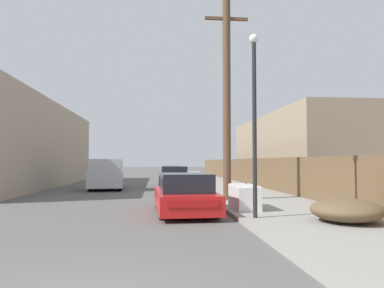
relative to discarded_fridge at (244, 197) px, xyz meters
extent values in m
cube|color=gray|center=(1.47, 15.40, -0.45)|extent=(4.20, 63.00, 0.12)
cube|color=white|center=(0.00, 0.00, -0.01)|extent=(0.74, 1.84, 0.75)
cube|color=white|center=(0.00, 0.00, 0.37)|extent=(0.71, 1.77, 0.03)
cube|color=#333335|center=(0.20, 0.57, 0.40)|extent=(0.03, 0.20, 0.02)
cube|color=gray|center=(0.00, 0.29, 0.39)|extent=(0.73, 0.08, 0.01)
cube|color=gray|center=(0.00, -0.28, 0.39)|extent=(0.73, 0.08, 0.01)
cube|color=red|center=(-1.98, 0.10, -0.08)|extent=(1.95, 4.50, 0.57)
cube|color=black|center=(-1.96, -0.30, 0.50)|extent=(1.62, 2.18, 0.57)
cube|color=#B21414|center=(-1.89, -2.13, 0.02)|extent=(1.39, 0.08, 0.20)
cylinder|color=black|center=(-2.80, 1.44, -0.19)|extent=(0.22, 0.65, 0.64)
cylinder|color=black|center=(-1.25, 1.50, -0.19)|extent=(0.22, 0.65, 0.64)
cylinder|color=black|center=(-2.70, -1.31, -0.19)|extent=(0.22, 0.65, 0.64)
cylinder|color=black|center=(-1.15, -1.25, -0.19)|extent=(0.22, 0.65, 0.64)
cube|color=black|center=(-1.65, 12.51, -0.02)|extent=(2.17, 4.67, 0.68)
cube|color=black|center=(-1.67, 12.32, 0.58)|extent=(1.77, 2.65, 0.53)
cube|color=#B21414|center=(-1.82, 10.22, 0.10)|extent=(1.44, 0.13, 0.24)
cylinder|color=black|center=(-2.36, 13.97, -0.18)|extent=(0.25, 0.67, 0.65)
cylinder|color=black|center=(-0.75, 13.86, -0.18)|extent=(0.25, 0.67, 0.65)
cylinder|color=black|center=(-2.56, 11.16, -0.18)|extent=(0.25, 0.67, 0.65)
cylinder|color=black|center=(-0.95, 11.04, -0.18)|extent=(0.25, 0.67, 0.65)
cube|color=gray|center=(-1.45, 23.46, -0.05)|extent=(1.91, 4.30, 0.63)
cube|color=black|center=(-1.46, 23.29, 0.51)|extent=(1.59, 2.43, 0.49)
cube|color=#B21414|center=(-1.54, 21.33, 0.06)|extent=(1.35, 0.09, 0.22)
cylinder|color=black|center=(-2.14, 24.80, -0.18)|extent=(0.23, 0.66, 0.65)
cylinder|color=black|center=(-0.65, 24.74, -0.18)|extent=(0.23, 0.66, 0.65)
cylinder|color=black|center=(-2.25, 22.18, -0.18)|extent=(0.23, 0.66, 0.65)
cylinder|color=black|center=(-0.76, 22.12, -0.18)|extent=(0.23, 0.66, 0.65)
cube|color=silver|center=(-5.91, 11.15, 0.12)|extent=(2.41, 5.44, 0.87)
cube|color=silver|center=(-5.79, 9.70, 0.93)|extent=(2.04, 2.53, 0.74)
cube|color=black|center=(-5.79, 9.70, 0.95)|extent=(2.07, 2.48, 0.41)
cylinder|color=black|center=(-4.95, 9.59, -0.12)|extent=(0.33, 0.79, 0.77)
cylinder|color=black|center=(-6.58, 9.45, -0.12)|extent=(0.33, 0.79, 0.77)
cylinder|color=black|center=(-5.24, 12.86, -0.12)|extent=(0.33, 0.79, 0.77)
cylinder|color=black|center=(-6.87, 12.71, -0.12)|extent=(0.33, 0.79, 0.77)
cylinder|color=brown|center=(-0.02, 2.84, 3.75)|extent=(0.33, 0.33, 8.29)
cube|color=brown|center=(-0.02, 2.84, 7.07)|extent=(1.80, 0.12, 0.12)
cylinder|color=#232326|center=(-0.16, -1.98, 2.06)|extent=(0.12, 0.12, 4.89)
sphere|color=white|center=(-0.16, -1.98, 4.63)|extent=(0.26, 0.26, 0.26)
ellipsoid|color=brown|center=(1.98, -2.94, -0.09)|extent=(1.80, 1.94, 0.61)
cube|color=brown|center=(3.42, 14.19, 0.48)|extent=(0.08, 43.71, 1.74)
cube|color=tan|center=(-12.85, 13.79, 2.24)|extent=(7.00, 21.23, 5.49)
cube|color=gray|center=(7.96, 15.36, 2.03)|extent=(6.00, 17.31, 5.07)
camera|label=1|loc=(-2.88, -12.17, 1.16)|focal=35.00mm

